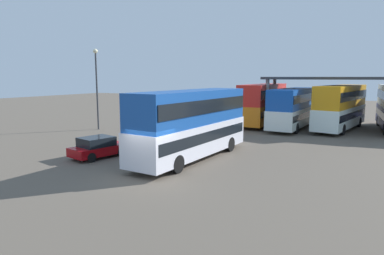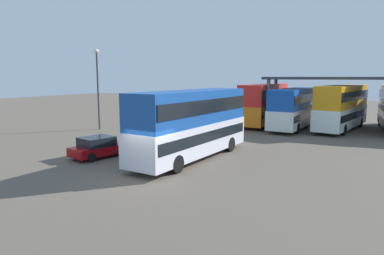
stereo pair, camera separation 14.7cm
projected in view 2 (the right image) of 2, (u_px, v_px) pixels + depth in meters
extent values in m
plane|color=brown|center=(148.00, 178.00, 17.45)|extent=(140.00, 140.00, 0.00)
cube|color=silver|center=(192.00, 138.00, 21.53)|extent=(3.13, 10.61, 1.91)
cube|color=#184A9C|center=(192.00, 107.00, 21.24)|extent=(3.04, 10.40, 2.07)
cube|color=black|center=(192.00, 135.00, 21.50)|extent=(3.14, 10.19, 0.65)
cube|color=black|center=(192.00, 105.00, 21.22)|extent=(3.14, 10.19, 0.83)
cube|color=black|center=(229.00, 124.00, 25.81)|extent=(2.08, 0.24, 1.15)
cube|color=orange|center=(229.00, 112.00, 25.67)|extent=(1.71, 0.19, 0.36)
cylinder|color=black|center=(203.00, 141.00, 24.94)|extent=(0.35, 1.02, 1.00)
cylinder|color=black|center=(230.00, 144.00, 23.77)|extent=(0.35, 1.02, 1.00)
cylinder|color=black|center=(145.00, 159.00, 19.53)|extent=(0.35, 1.02, 1.00)
cylinder|color=black|center=(177.00, 164.00, 18.36)|extent=(0.35, 1.02, 1.00)
cube|color=#99080D|center=(99.00, 150.00, 22.04)|extent=(2.49, 3.92, 0.55)
cube|color=black|center=(97.00, 141.00, 21.82)|extent=(2.00, 2.29, 0.58)
cylinder|color=black|center=(107.00, 148.00, 23.42)|extent=(0.32, 0.63, 0.60)
cylinder|color=black|center=(121.00, 151.00, 22.39)|extent=(0.32, 0.63, 0.60)
cylinder|color=black|center=(77.00, 154.00, 21.75)|extent=(0.32, 0.63, 0.60)
cylinder|color=black|center=(91.00, 157.00, 20.71)|extent=(0.32, 0.63, 0.60)
cube|color=orange|center=(264.00, 112.00, 37.14)|extent=(2.60, 10.65, 1.93)
cube|color=red|center=(265.00, 94.00, 36.84)|extent=(2.53, 10.44, 2.09)
cube|color=black|center=(264.00, 110.00, 37.10)|extent=(2.64, 10.23, 0.66)
cube|color=black|center=(265.00, 93.00, 36.82)|extent=(2.64, 10.23, 0.84)
cube|color=black|center=(277.00, 106.00, 41.67)|extent=(2.15, 0.11, 1.16)
cube|color=orange|center=(277.00, 99.00, 41.54)|extent=(1.77, 0.09, 0.36)
cylinder|color=black|center=(263.00, 116.00, 40.66)|extent=(0.29, 1.00, 1.00)
cylinder|color=black|center=(282.00, 117.00, 39.59)|extent=(0.29, 1.00, 1.00)
cylinder|color=black|center=(244.00, 123.00, 34.93)|extent=(0.29, 1.00, 1.00)
cylinder|color=black|center=(266.00, 124.00, 33.85)|extent=(0.29, 1.00, 1.00)
cube|color=white|center=(294.00, 116.00, 34.20)|extent=(3.01, 10.31, 1.76)
cube|color=#1246A1|center=(295.00, 98.00, 33.93)|extent=(2.92, 10.10, 1.90)
cube|color=black|center=(294.00, 114.00, 34.17)|extent=(3.03, 9.90, 0.60)
cube|color=black|center=(295.00, 97.00, 33.92)|extent=(3.03, 9.90, 0.76)
cube|color=black|center=(306.00, 110.00, 38.42)|extent=(2.14, 0.20, 1.05)
cube|color=orange|center=(307.00, 102.00, 38.29)|extent=(1.76, 0.17, 0.36)
cylinder|color=black|center=(291.00, 119.00, 37.56)|extent=(0.33, 1.01, 1.00)
cylinder|color=black|center=(313.00, 121.00, 36.38)|extent=(0.33, 1.01, 1.00)
cylinder|color=black|center=(273.00, 126.00, 32.24)|extent=(0.33, 1.01, 1.00)
cylinder|color=black|center=(297.00, 128.00, 31.06)|extent=(0.33, 1.01, 1.00)
cube|color=white|center=(341.00, 117.00, 33.29)|extent=(4.10, 10.69, 1.92)
cube|color=orange|center=(343.00, 96.00, 32.99)|extent=(4.00, 10.47, 2.08)
cube|color=black|center=(341.00, 114.00, 33.25)|extent=(4.07, 10.28, 0.65)
cube|color=black|center=(343.00, 95.00, 32.98)|extent=(4.07, 10.28, 0.83)
cube|color=black|center=(354.00, 110.00, 37.26)|extent=(2.07, 0.44, 1.15)
cube|color=orange|center=(355.00, 101.00, 37.13)|extent=(1.71, 0.36, 0.36)
cylinder|color=black|center=(338.00, 121.00, 36.60)|extent=(0.44, 1.03, 1.00)
cylinder|color=black|center=(361.00, 122.00, 35.25)|extent=(0.44, 1.03, 1.00)
cylinder|color=black|center=(319.00, 128.00, 31.57)|extent=(0.44, 1.03, 1.00)
cylinder|color=black|center=(344.00, 130.00, 30.22)|extent=(0.44, 1.03, 1.00)
cylinder|color=black|center=(380.00, 121.00, 36.20)|extent=(0.36, 1.02, 1.00)
cube|color=#33353A|center=(358.00, 78.00, 32.32)|extent=(17.78, 7.87, 0.25)
cylinder|color=#9E9B93|center=(275.00, 101.00, 37.85)|extent=(0.36, 0.36, 4.91)
cylinder|color=#9E9B93|center=(268.00, 105.00, 33.53)|extent=(0.36, 0.36, 4.91)
cylinder|color=#33353A|center=(98.00, 92.00, 33.26)|extent=(0.16, 0.16, 7.45)
sphere|color=beige|center=(96.00, 51.00, 32.68)|extent=(0.44, 0.44, 0.44)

